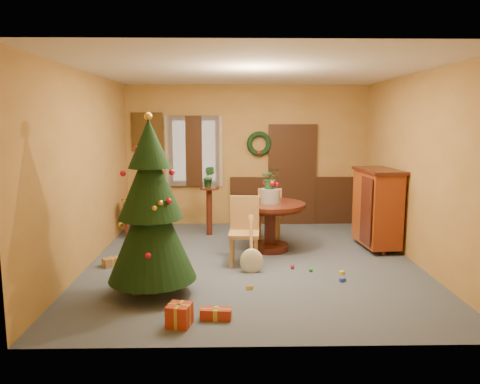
{
  "coord_description": "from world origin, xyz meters",
  "views": [
    {
      "loc": [
        -0.34,
        -7.02,
        2.19
      ],
      "look_at": [
        -0.19,
        0.4,
        1.04
      ],
      "focal_mm": 35.0,
      "sensor_mm": 36.0,
      "label": 1
    }
  ],
  "objects_px": {
    "dining_table": "(270,217)",
    "writing_desk": "(144,209)",
    "christmas_tree": "(151,210)",
    "chair_near": "(244,228)",
    "sideboard": "(377,206)"
  },
  "relations": [
    {
      "from": "writing_desk",
      "to": "sideboard",
      "type": "height_order",
      "value": "sideboard"
    },
    {
      "from": "christmas_tree",
      "to": "chair_near",
      "type": "bearing_deg",
      "value": 46.31
    },
    {
      "from": "sideboard",
      "to": "writing_desk",
      "type": "bearing_deg",
      "value": 166.87
    },
    {
      "from": "dining_table",
      "to": "christmas_tree",
      "type": "height_order",
      "value": "christmas_tree"
    },
    {
      "from": "christmas_tree",
      "to": "sideboard",
      "type": "bearing_deg",
      "value": 30.57
    },
    {
      "from": "dining_table",
      "to": "sideboard",
      "type": "xyz_separation_m",
      "value": [
        1.83,
        0.08,
        0.17
      ]
    },
    {
      "from": "chair_near",
      "to": "writing_desk",
      "type": "height_order",
      "value": "chair_near"
    },
    {
      "from": "dining_table",
      "to": "writing_desk",
      "type": "bearing_deg",
      "value": 155.71
    },
    {
      "from": "writing_desk",
      "to": "christmas_tree",
      "type": "bearing_deg",
      "value": -77.77
    },
    {
      "from": "dining_table",
      "to": "sideboard",
      "type": "relative_size",
      "value": 0.86
    },
    {
      "from": "dining_table",
      "to": "sideboard",
      "type": "height_order",
      "value": "sideboard"
    },
    {
      "from": "chair_near",
      "to": "christmas_tree",
      "type": "xyz_separation_m",
      "value": [
        -1.19,
        -1.25,
        0.53
      ]
    },
    {
      "from": "dining_table",
      "to": "christmas_tree",
      "type": "xyz_separation_m",
      "value": [
        -1.65,
        -1.98,
        0.51
      ]
    },
    {
      "from": "writing_desk",
      "to": "sideboard",
      "type": "xyz_separation_m",
      "value": [
        4.14,
        -0.96,
        0.21
      ]
    },
    {
      "from": "writing_desk",
      "to": "chair_near",
      "type": "bearing_deg",
      "value": -43.75
    }
  ]
}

